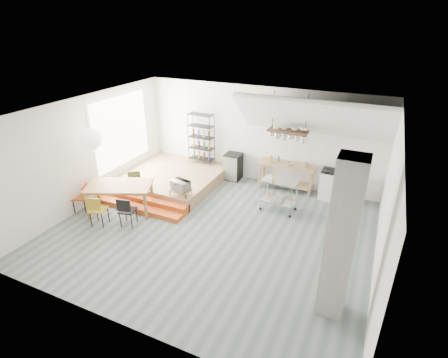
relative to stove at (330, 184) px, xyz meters
The scene contains 26 objects.
floor 4.05m from the stove, 128.38° to the right, with size 8.00×8.00×0.00m, color #576265.
wall_back 2.76m from the stove, behind, with size 8.00×0.04×3.20m, color silver.
wall_left 7.31m from the stove, 154.10° to the right, with size 0.04×7.00×3.20m, color silver.
wall_right 3.67m from the stove, 64.58° to the right, with size 0.04×7.00×3.20m, color silver.
ceiling 4.86m from the stove, 128.38° to the right, with size 8.00×7.00×0.02m, color white.
slope_ceiling 2.20m from the stove, 159.90° to the right, with size 4.40×1.80×0.15m, color white.
window_pane 6.82m from the stove, 165.66° to the right, with size 0.02×2.50×2.20m, color white.
platform 5.14m from the stove, 166.98° to the right, with size 3.00×3.00×0.40m, color olive.
step_lower 5.90m from the stove, 148.15° to the right, with size 3.00×0.35×0.13m, color #C44C17.
step_upper 5.72m from the stove, 151.14° to the right, with size 3.00×0.35×0.27m, color #C44C17.
concrete_column 4.86m from the stove, 80.25° to the right, with size 0.50×0.50×3.20m, color gray.
kitchen_counter 1.41m from the stove, behind, with size 1.80×0.60×0.91m.
stove is the anchor object (origin of this frame).
pot_rack 2.04m from the stove, behind, with size 1.20×0.50×1.43m.
wire_shelving 4.58m from the stove, behind, with size 0.88×0.38×1.80m.
microwave_shelf 4.58m from the stove, 148.33° to the right, with size 0.60×0.40×0.16m.
paper_lantern 7.10m from the stove, 148.51° to the right, with size 0.60×0.60×0.60m, color white.
dining_table 6.30m from the stove, 147.80° to the right, with size 2.05×1.65×0.85m.
chair_mustard 6.85m from the stove, 141.64° to the right, with size 0.51×0.51×0.91m.
chair_black 6.10m from the stove, 139.83° to the right, with size 0.48×0.48×0.87m.
chair_olive 6.02m from the stove, 155.04° to the right, with size 0.55×0.55×0.87m.
chair_red 7.39m from the stove, 149.04° to the right, with size 0.52×0.52×0.86m.
rolling_cart 1.87m from the stove, 131.06° to the right, with size 1.02×0.63×0.97m.
mini_fridge 3.28m from the stove, behind, with size 0.54×0.54×0.92m, color black.
microwave 4.59m from the stove, 148.33° to the right, with size 0.53×0.36×0.29m, color beige.
bowl 1.38m from the stove, behind, with size 0.21×0.21×0.05m, color silver.
Camera 1 is at (3.57, -6.97, 5.20)m, focal length 28.00 mm.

